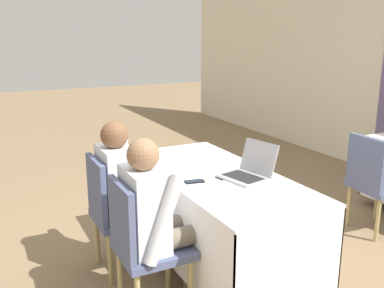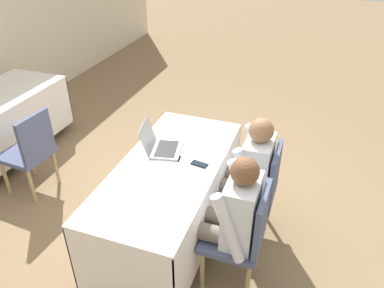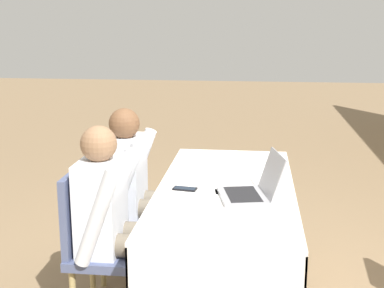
% 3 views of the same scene
% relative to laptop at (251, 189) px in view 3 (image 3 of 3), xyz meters
% --- Properties ---
extents(conference_table_near, '(1.76, 0.80, 0.76)m').
position_rel_laptop_xyz_m(conference_table_near, '(-0.19, -0.15, -0.23)').
color(conference_table_near, white).
rests_on(conference_table_near, ground_plane).
extents(laptop, '(0.37, 0.38, 0.25)m').
position_rel_laptop_xyz_m(laptop, '(0.00, 0.00, 0.00)').
color(laptop, '#99999E').
rests_on(laptop, conference_table_near).
extents(cell_phone, '(0.09, 0.15, 0.01)m').
position_rel_laptop_xyz_m(cell_phone, '(-0.09, -0.38, -0.04)').
color(cell_phone, black).
rests_on(cell_phone, conference_table_near).
extents(paper_beside_laptop, '(0.25, 0.32, 0.00)m').
position_rel_laptop_xyz_m(paper_beside_laptop, '(-0.13, -0.16, -0.05)').
color(paper_beside_laptop, white).
rests_on(paper_beside_laptop, conference_table_near).
extents(paper_centre_table, '(0.25, 0.32, 0.00)m').
position_rel_laptop_xyz_m(paper_centre_table, '(-0.03, -0.05, -0.05)').
color(paper_centre_table, white).
rests_on(paper_centre_table, conference_table_near).
extents(chair_near_left, '(0.44, 0.44, 0.90)m').
position_rel_laptop_xyz_m(chair_near_left, '(-0.48, -0.85, -0.31)').
color(chair_near_left, tan).
rests_on(chair_near_left, ground_plane).
extents(chair_near_right, '(0.44, 0.44, 0.90)m').
position_rel_laptop_xyz_m(chair_near_right, '(0.10, -0.85, -0.31)').
color(chair_near_right, tan).
rests_on(chair_near_right, ground_plane).
extents(person_checkered_shirt, '(0.50, 0.52, 1.16)m').
position_rel_laptop_xyz_m(person_checkered_shirt, '(-0.48, -0.75, -0.15)').
color(person_checkered_shirt, '#665B4C').
rests_on(person_checkered_shirt, ground_plane).
extents(person_white_shirt, '(0.50, 0.52, 1.16)m').
position_rel_laptop_xyz_m(person_white_shirt, '(0.10, -0.75, -0.15)').
color(person_white_shirt, '#665B4C').
rests_on(person_white_shirt, ground_plane).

